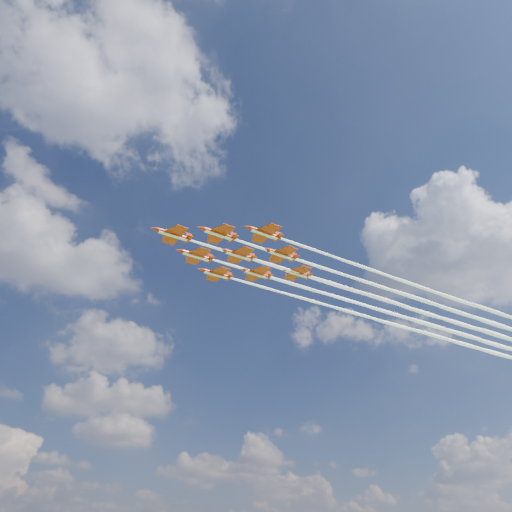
% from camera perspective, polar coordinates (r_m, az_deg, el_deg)
% --- Properties ---
extents(jet_lead, '(160.72, 25.51, 2.83)m').
position_cam_1_polar(jet_lead, '(170.73, 14.97, -5.06)').
color(jet_lead, '#AE2609').
extents(jet_row2_port, '(160.72, 25.51, 2.83)m').
position_cam_1_polar(jet_row2_port, '(173.84, 18.77, -4.91)').
color(jet_row2_port, '#AE2609').
extents(jet_row2_starb, '(160.72, 25.51, 2.83)m').
position_cam_1_polar(jet_row2_starb, '(181.49, 15.70, -6.49)').
color(jet_row2_starb, '#AE2609').
extents(jet_row3_port, '(160.72, 25.51, 2.83)m').
position_cam_1_polar(jet_row3_port, '(177.69, 22.43, -4.75)').
color(jet_row3_port, '#AE2609').
extents(jet_row3_centre, '(160.72, 25.51, 2.83)m').
position_cam_1_polar(jet_row3_centre, '(184.71, 19.28, -6.32)').
color(jet_row3_centre, '#AE2609').
extents(jet_row3_starb, '(160.72, 25.51, 2.83)m').
position_cam_1_polar(jet_row3_starb, '(192.37, 16.35, -7.75)').
color(jet_row3_starb, '#AE2609').
extents(jet_row4_port, '(160.72, 25.51, 2.83)m').
position_cam_1_polar(jet_row4_port, '(188.62, 22.72, -6.13)').
color(jet_row4_port, '#AE2609').
extents(jet_row4_starb, '(160.72, 25.51, 2.83)m').
position_cam_1_polar(jet_row4_starb, '(195.68, 19.72, -7.57)').
color(jet_row4_starb, '#AE2609').
extents(jet_tail, '(160.72, 25.51, 2.83)m').
position_cam_1_polar(jet_tail, '(199.65, 22.98, -7.37)').
color(jet_tail, '#AE2609').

